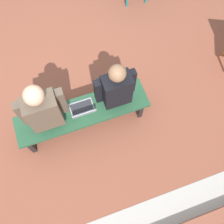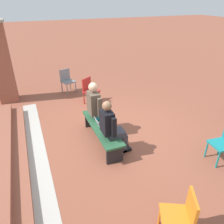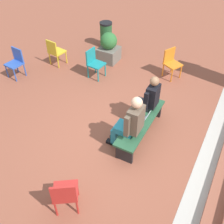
# 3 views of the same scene
# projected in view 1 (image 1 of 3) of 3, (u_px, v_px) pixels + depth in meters

# --- Properties ---
(ground_plane) EXTENTS (60.00, 60.00, 0.00)m
(ground_plane) POSITION_uv_depth(u_px,v_px,m) (63.00, 112.00, 3.96)
(ground_plane) COLOR brown
(bench) EXTENTS (1.80, 0.44, 0.45)m
(bench) POSITION_uv_depth(u_px,v_px,m) (83.00, 114.00, 3.57)
(bench) COLOR #285638
(bench) RESTS_ON ground
(person_student) EXTENTS (0.52, 0.66, 1.31)m
(person_student) POSITION_uv_depth(u_px,v_px,m) (114.00, 87.00, 3.33)
(person_student) COLOR #383842
(person_student) RESTS_ON ground
(person_adult) EXTENTS (0.57, 0.72, 1.39)m
(person_adult) POSITION_uv_depth(u_px,v_px,m) (44.00, 108.00, 3.19)
(person_adult) COLOR teal
(person_adult) RESTS_ON ground
(laptop) EXTENTS (0.32, 0.29, 0.21)m
(laptop) POSITION_uv_depth(u_px,v_px,m) (83.00, 110.00, 3.43)
(laptop) COLOR #9EA0A5
(laptop) RESTS_ON bench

